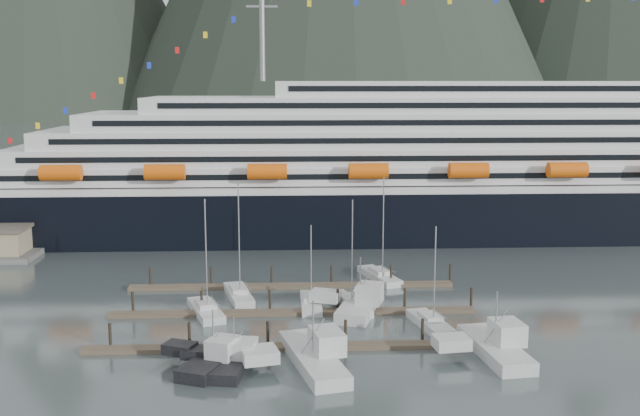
{
  "coord_description": "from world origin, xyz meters",
  "views": [
    {
      "loc": [
        -5.89,
        -91.73,
        30.21
      ],
      "look_at": [
        -0.5,
        22.0,
        10.93
      ],
      "focal_mm": 42.0,
      "sensor_mm": 36.0,
      "label": 1
    }
  ],
  "objects_px": {
    "sailboat_a": "(206,311)",
    "sailboat_h": "(430,324)",
    "cruise_ship": "(465,174)",
    "trawler_d": "(494,347)",
    "sailboat_b": "(239,295)",
    "trawler_b": "(213,359)",
    "trawler_c": "(311,356)",
    "sailboat_d": "(349,304)",
    "sailboat_c": "(311,304)",
    "trawler_e": "(359,304)",
    "trawler_a": "(233,359)",
    "sailboat_g": "(379,276)"
  },
  "relations": [
    {
      "from": "sailboat_a",
      "to": "sailboat_h",
      "type": "xyz_separation_m",
      "value": [
        28.5,
        -6.54,
        -0.03
      ]
    },
    {
      "from": "cruise_ship",
      "to": "trawler_d",
      "type": "bearing_deg",
      "value": -100.62
    },
    {
      "from": "trawler_d",
      "to": "sailboat_b",
      "type": "bearing_deg",
      "value": 44.46
    },
    {
      "from": "cruise_ship",
      "to": "trawler_b",
      "type": "height_order",
      "value": "cruise_ship"
    },
    {
      "from": "sailboat_h",
      "to": "trawler_c",
      "type": "xyz_separation_m",
      "value": [
        -15.26,
        -11.98,
        0.55
      ]
    },
    {
      "from": "sailboat_a",
      "to": "sailboat_d",
      "type": "distance_m",
      "value": 19.15
    },
    {
      "from": "sailboat_c",
      "to": "trawler_b",
      "type": "xyz_separation_m",
      "value": [
        -11.29,
        -21.23,
        0.49
      ]
    },
    {
      "from": "sailboat_d",
      "to": "trawler_e",
      "type": "height_order",
      "value": "sailboat_d"
    },
    {
      "from": "sailboat_b",
      "to": "trawler_b",
      "type": "relative_size",
      "value": 1.51
    },
    {
      "from": "trawler_a",
      "to": "cruise_ship",
      "type": "bearing_deg",
      "value": -21.1
    },
    {
      "from": "sailboat_c",
      "to": "sailboat_d",
      "type": "height_order",
      "value": "sailboat_d"
    },
    {
      "from": "trawler_c",
      "to": "sailboat_h",
      "type": "bearing_deg",
      "value": -65.36
    },
    {
      "from": "trawler_b",
      "to": "trawler_a",
      "type": "bearing_deg",
      "value": -68.56
    },
    {
      "from": "sailboat_h",
      "to": "trawler_e",
      "type": "relative_size",
      "value": 1.02
    },
    {
      "from": "cruise_ship",
      "to": "sailboat_h",
      "type": "bearing_deg",
      "value": -107.19
    },
    {
      "from": "sailboat_d",
      "to": "trawler_a",
      "type": "distance_m",
      "value": 24.98
    },
    {
      "from": "sailboat_c",
      "to": "sailboat_g",
      "type": "height_order",
      "value": "sailboat_g"
    },
    {
      "from": "cruise_ship",
      "to": "sailboat_b",
      "type": "xyz_separation_m",
      "value": [
        -42.54,
        -44.29,
        -11.58
      ]
    },
    {
      "from": "sailboat_g",
      "to": "trawler_e",
      "type": "relative_size",
      "value": 1.26
    },
    {
      "from": "sailboat_h",
      "to": "trawler_d",
      "type": "distance_m",
      "value": 11.24
    },
    {
      "from": "sailboat_h",
      "to": "trawler_b",
      "type": "xyz_separation_m",
      "value": [
        -25.86,
        -11.89,
        0.47
      ]
    },
    {
      "from": "sailboat_b",
      "to": "trawler_a",
      "type": "distance_m",
      "value": 25.65
    },
    {
      "from": "trawler_a",
      "to": "trawler_d",
      "type": "xyz_separation_m",
      "value": [
        28.87,
        1.97,
        0.18
      ]
    },
    {
      "from": "sailboat_d",
      "to": "trawler_a",
      "type": "xyz_separation_m",
      "value": [
        -14.2,
        -20.54,
        0.38
      ]
    },
    {
      "from": "trawler_a",
      "to": "sailboat_g",
      "type": "bearing_deg",
      "value": -20.36
    },
    {
      "from": "cruise_ship",
      "to": "trawler_c",
      "type": "bearing_deg",
      "value": -115.38
    },
    {
      "from": "sailboat_c",
      "to": "sailboat_g",
      "type": "distance_m",
      "value": 17.65
    },
    {
      "from": "sailboat_g",
      "to": "cruise_ship",
      "type": "bearing_deg",
      "value": -49.07
    },
    {
      "from": "sailboat_a",
      "to": "trawler_b",
      "type": "height_order",
      "value": "sailboat_a"
    },
    {
      "from": "trawler_e",
      "to": "sailboat_d",
      "type": "bearing_deg",
      "value": 50.14
    },
    {
      "from": "trawler_d",
      "to": "trawler_e",
      "type": "height_order",
      "value": "trawler_e"
    },
    {
      "from": "sailboat_c",
      "to": "trawler_b",
      "type": "height_order",
      "value": "sailboat_c"
    },
    {
      "from": "trawler_e",
      "to": "sailboat_g",
      "type": "bearing_deg",
      "value": 1.67
    },
    {
      "from": "trawler_c",
      "to": "cruise_ship",
      "type": "bearing_deg",
      "value": -38.88
    },
    {
      "from": "cruise_ship",
      "to": "sailboat_a",
      "type": "height_order",
      "value": "cruise_ship"
    },
    {
      "from": "sailboat_b",
      "to": "sailboat_d",
      "type": "relative_size",
      "value": 1.11
    },
    {
      "from": "trawler_c",
      "to": "sailboat_d",
      "type": "bearing_deg",
      "value": -29.23
    },
    {
      "from": "trawler_b",
      "to": "trawler_d",
      "type": "height_order",
      "value": "trawler_d"
    },
    {
      "from": "sailboat_d",
      "to": "cruise_ship",
      "type": "bearing_deg",
      "value": -45.25
    },
    {
      "from": "trawler_c",
      "to": "trawler_d",
      "type": "relative_size",
      "value": 1.15
    },
    {
      "from": "sailboat_b",
      "to": "trawler_a",
      "type": "xyz_separation_m",
      "value": [
        0.93,
        -25.63,
        0.36
      ]
    },
    {
      "from": "sailboat_c",
      "to": "sailboat_g",
      "type": "relative_size",
      "value": 0.72
    },
    {
      "from": "sailboat_h",
      "to": "trawler_c",
      "type": "height_order",
      "value": "sailboat_h"
    },
    {
      "from": "sailboat_g",
      "to": "trawler_c",
      "type": "xyz_separation_m",
      "value": [
        -11.8,
        -35.03,
        0.53
      ]
    },
    {
      "from": "sailboat_h",
      "to": "trawler_b",
      "type": "bearing_deg",
      "value": 102.53
    },
    {
      "from": "sailboat_g",
      "to": "trawler_c",
      "type": "bearing_deg",
      "value": 143.8
    },
    {
      "from": "sailboat_a",
      "to": "sailboat_d",
      "type": "height_order",
      "value": "sailboat_a"
    },
    {
      "from": "sailboat_b",
      "to": "trawler_d",
      "type": "bearing_deg",
      "value": -141.29
    },
    {
      "from": "sailboat_c",
      "to": "trawler_a",
      "type": "xyz_separation_m",
      "value": [
        -9.09,
        -21.25,
        0.4
      ]
    },
    {
      "from": "sailboat_b",
      "to": "sailboat_h",
      "type": "bearing_deg",
      "value": -131.98
    }
  ]
}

